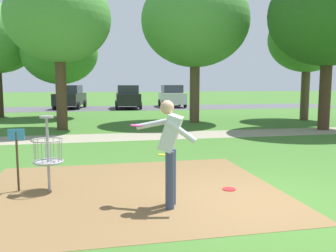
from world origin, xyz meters
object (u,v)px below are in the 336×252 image
at_px(disc_golf_basket, 45,151).
at_px(tree_near_right, 195,21).
at_px(tree_mid_left, 329,15).
at_px(frisbee_scattered_a, 229,189).
at_px(tree_mid_center, 59,18).
at_px(parked_car_leftmost, 70,97).
at_px(player_throwing, 170,146).
at_px(parked_car_center_left, 128,97).
at_px(parked_car_center_right, 172,96).
at_px(tree_near_left, 60,52).
at_px(frisbee_far_left, 162,155).
at_px(tree_mid_right, 307,39).

bearing_deg(disc_golf_basket, tree_near_right, 60.95).
bearing_deg(tree_mid_left, frisbee_scattered_a, -134.41).
distance_m(tree_mid_center, parked_car_leftmost, 13.87).
bearing_deg(player_throwing, disc_golf_basket, 148.12).
bearing_deg(tree_mid_left, disc_golf_basket, -147.51).
distance_m(tree_near_right, parked_car_center_left, 11.78).
height_order(player_throwing, tree_near_right, tree_near_right).
bearing_deg(tree_mid_center, parked_car_center_right, 60.21).
relative_size(disc_golf_basket, player_throwing, 0.81).
height_order(tree_near_right, parked_car_center_left, tree_near_right).
bearing_deg(disc_golf_basket, player_throwing, -31.88).
height_order(tree_mid_left, tree_mid_center, tree_mid_left).
height_order(player_throwing, tree_near_left, tree_near_left).
xyz_separation_m(frisbee_far_left, parked_car_center_right, (4.66, 19.86, 0.91)).
bearing_deg(disc_golf_basket, parked_car_center_left, 80.65).
bearing_deg(frisbee_far_left, tree_mid_right, 39.56).
height_order(disc_golf_basket, parked_car_leftmost, parked_car_leftmost).
height_order(player_throwing, tree_mid_center, tree_mid_center).
bearing_deg(tree_mid_center, tree_mid_right, 6.75).
bearing_deg(frisbee_far_left, player_throwing, -99.06).
bearing_deg(tree_mid_right, parked_car_center_left, 127.76).
distance_m(player_throwing, tree_mid_right, 15.73).
bearing_deg(tree_mid_left, tree_mid_right, 68.21).
distance_m(disc_golf_basket, parked_car_center_right, 23.80).
relative_size(tree_near_left, parked_car_center_left, 1.29).
relative_size(frisbee_far_left, parked_car_center_right, 0.05).
height_order(frisbee_scattered_a, parked_car_center_left, parked_car_center_left).
xyz_separation_m(disc_golf_basket, parked_car_center_right, (7.37, 22.63, 0.17)).
xyz_separation_m(player_throwing, frisbee_scattered_a, (1.27, 0.65, -0.98)).
height_order(tree_near_left, tree_mid_right, tree_mid_right).
xyz_separation_m(disc_golf_basket, tree_near_right, (5.89, 10.61, 4.27)).
bearing_deg(parked_car_center_right, parked_car_center_left, -162.23).
xyz_separation_m(frisbee_scattered_a, parked_car_center_left, (0.20, 22.03, 0.91)).
bearing_deg(parked_car_center_left, parked_car_center_right, 17.77).
bearing_deg(frisbee_scattered_a, tree_near_right, 77.15).
bearing_deg(frisbee_far_left, frisbee_scattered_a, -79.62).
xyz_separation_m(tree_near_right, parked_car_leftmost, (-6.84, 11.73, -4.10)).
distance_m(tree_mid_right, parked_car_center_right, 13.45).
relative_size(tree_mid_left, parked_car_leftmost, 1.56).
distance_m(tree_mid_left, parked_car_center_left, 16.74).
bearing_deg(player_throwing, tree_mid_left, 43.35).
distance_m(tree_near_right, parked_car_center_right, 12.79).
bearing_deg(parked_car_leftmost, parked_car_center_left, -11.84).
relative_size(tree_mid_center, parked_car_center_left, 1.52).
distance_m(tree_near_left, parked_car_center_right, 12.07).
height_order(frisbee_far_left, tree_near_right, tree_near_right).
bearing_deg(tree_mid_right, player_throwing, -130.27).
distance_m(frisbee_far_left, parked_car_leftmost, 19.92).
height_order(player_throwing, parked_car_center_left, parked_car_center_left).
height_order(tree_near_left, tree_near_right, tree_near_right).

